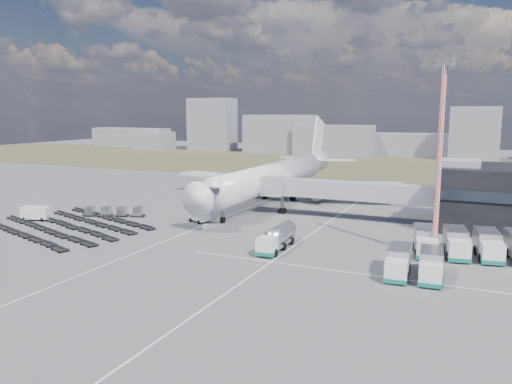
% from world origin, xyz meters
% --- Properties ---
extents(ground, '(420.00, 420.00, 0.00)m').
position_xyz_m(ground, '(0.00, 0.00, 0.00)').
color(ground, '#565659').
rests_on(ground, ground).
extents(grass_strip, '(420.00, 90.00, 0.01)m').
position_xyz_m(grass_strip, '(0.00, 110.00, 0.01)').
color(grass_strip, '#4E492F').
rests_on(grass_strip, ground).
extents(lane_markings, '(47.12, 110.00, 0.01)m').
position_xyz_m(lane_markings, '(9.77, 3.00, 0.01)').
color(lane_markings, silver).
rests_on(lane_markings, ground).
extents(jet_bridge, '(30.30, 3.80, 7.05)m').
position_xyz_m(jet_bridge, '(15.90, 20.42, 5.05)').
color(jet_bridge, '#939399').
rests_on(jet_bridge, ground).
extents(airliner, '(51.59, 64.53, 17.62)m').
position_xyz_m(airliner, '(0.00, 32.38, 5.29)').
color(airliner, white).
rests_on(airliner, ground).
extents(skyline, '(300.71, 25.34, 25.09)m').
position_xyz_m(skyline, '(-5.60, 151.78, 7.90)').
color(skyline, gray).
rests_on(skyline, ground).
extents(fuel_tanker, '(2.77, 9.76, 3.13)m').
position_xyz_m(fuel_tanker, '(14.42, -2.31, 1.56)').
color(fuel_tanker, white).
rests_on(fuel_tanker, ground).
extents(pushback_tug, '(4.07, 3.29, 1.57)m').
position_xyz_m(pushback_tug, '(-4.00, 8.00, 0.79)').
color(pushback_tug, white).
rests_on(pushback_tug, ground).
extents(utility_van, '(5.07, 3.51, 2.45)m').
position_xyz_m(utility_van, '(-30.35, -2.58, 1.22)').
color(utility_van, white).
rests_on(utility_van, ground).
extents(catering_truck, '(2.96, 6.83, 3.10)m').
position_xyz_m(catering_truck, '(7.30, 40.55, 1.59)').
color(catering_truck, white).
rests_on(catering_truck, ground).
extents(service_trucks_near, '(6.61, 7.71, 2.93)m').
position_xyz_m(service_trucks_near, '(32.98, -6.72, 1.59)').
color(service_trucks_near, white).
rests_on(service_trucks_near, ground).
extents(service_trucks_far, '(15.29, 10.13, 3.15)m').
position_xyz_m(service_trucks_far, '(38.69, 4.82, 1.71)').
color(service_trucks_far, white).
rests_on(service_trucks_far, ground).
extents(uld_row, '(10.94, 5.38, 1.55)m').
position_xyz_m(uld_row, '(-20.19, 5.43, 0.93)').
color(uld_row, black).
rests_on(uld_row, ground).
extents(baggage_dollies, '(31.18, 24.32, 0.66)m').
position_xyz_m(baggage_dollies, '(-21.73, -4.21, 0.33)').
color(baggage_dollies, black).
rests_on(baggage_dollies, ground).
extents(floodlight_mast, '(2.35, 1.93, 24.95)m').
position_xyz_m(floodlight_mast, '(34.31, 2.16, 12.51)').
color(floodlight_mast, red).
rests_on(floodlight_mast, ground).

